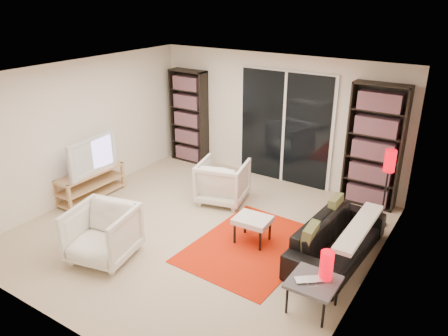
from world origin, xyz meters
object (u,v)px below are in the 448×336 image
at_px(ottoman, 253,221).
at_px(armchair_back, 223,181).
at_px(side_table, 313,283).
at_px(floor_lamp, 389,170).
at_px(sofa, 337,240).
at_px(tv_stand, 91,183).
at_px(bookshelf_right, 374,147).
at_px(bookshelf_left, 189,117).
at_px(armchair_front, 102,234).

bearing_deg(ottoman, armchair_back, 140.87).
bearing_deg(side_table, floor_lamp, 86.37).
relative_size(sofa, side_table, 3.49).
distance_m(tv_stand, ottoman, 3.17).
relative_size(bookshelf_right, sofa, 1.11).
xyz_separation_m(ottoman, floor_lamp, (1.46, 1.55, 0.60)).
height_order(bookshelf_left, ottoman, bookshelf_left).
distance_m(armchair_back, armchair_front, 2.41).
height_order(sofa, armchair_front, armchair_front).
relative_size(armchair_back, ottoman, 1.53).
distance_m(armchair_front, floor_lamp, 4.28).
bearing_deg(side_table, ottoman, 145.26).
relative_size(sofa, ottoman, 3.55).
bearing_deg(bookshelf_right, floor_lamp, -57.58).
distance_m(bookshelf_left, side_table, 5.16).
bearing_deg(floor_lamp, armchair_front, -134.58).
distance_m(tv_stand, armchair_back, 2.36).
distance_m(bookshelf_left, sofa, 4.44).
distance_m(armchair_back, side_table, 3.01).
distance_m(sofa, floor_lamp, 1.45).
relative_size(bookshelf_left, bookshelf_right, 0.93).
bearing_deg(tv_stand, armchair_front, -36.66).
height_order(bookshelf_left, tv_stand, bookshelf_left).
distance_m(armchair_back, floor_lamp, 2.71).
relative_size(ottoman, floor_lamp, 0.43).
xyz_separation_m(sofa, side_table, (0.13, -1.20, 0.08)).
distance_m(tv_stand, armchair_front, 2.05).
distance_m(bookshelf_right, floor_lamp, 0.75).
height_order(sofa, side_table, sofa).
height_order(tv_stand, floor_lamp, floor_lamp).
relative_size(tv_stand, armchair_front, 1.54).
relative_size(bookshelf_right, side_table, 3.86).
xyz_separation_m(bookshelf_right, floor_lamp, (0.40, -0.63, -0.10)).
height_order(bookshelf_left, armchair_front, bookshelf_left).
bearing_deg(bookshelf_left, armchair_back, -37.14).
bearing_deg(sofa, ottoman, 107.29).
bearing_deg(tv_stand, ottoman, 4.62).
bearing_deg(armchair_back, bookshelf_right, -163.71).
relative_size(sofa, armchair_front, 2.27).
bearing_deg(bookshelf_left, ottoman, -37.94).
height_order(armchair_back, ottoman, armchair_back).
xyz_separation_m(tv_stand, armchair_front, (1.64, -1.22, 0.12)).
height_order(tv_stand, ottoman, tv_stand).
bearing_deg(armchair_front, bookshelf_right, 42.11).
bearing_deg(bookshelf_left, sofa, -25.38).
height_order(bookshelf_left, side_table, bookshelf_left).
height_order(armchair_front, floor_lamp, floor_lamp).
xyz_separation_m(bookshelf_left, bookshelf_right, (3.85, -0.00, 0.07)).
xyz_separation_m(bookshelf_right, armchair_front, (-2.58, -3.65, -0.67)).
xyz_separation_m(armchair_back, floor_lamp, (2.57, 0.65, 0.57)).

